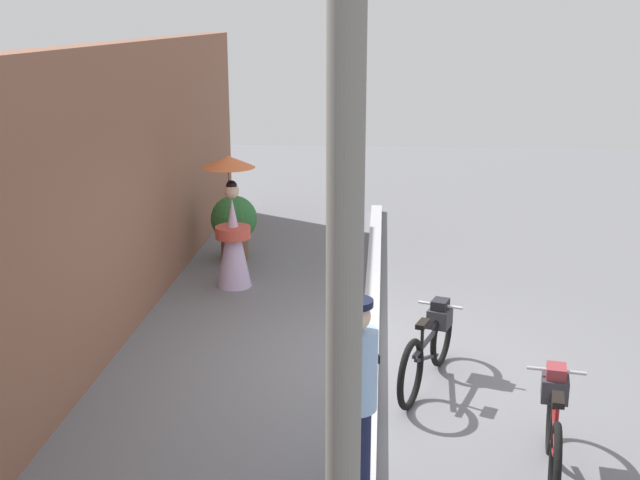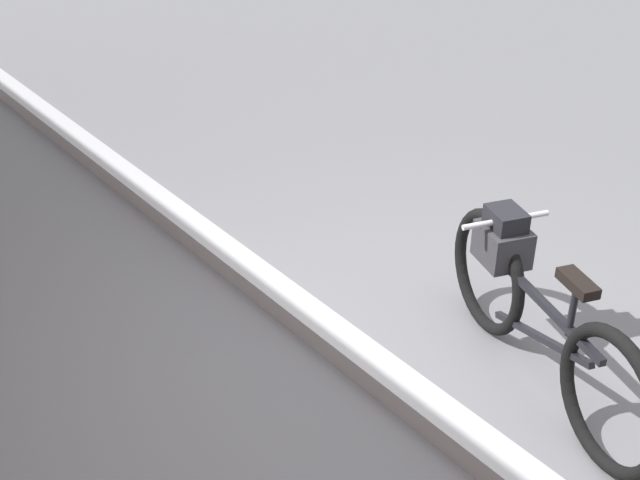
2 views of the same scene
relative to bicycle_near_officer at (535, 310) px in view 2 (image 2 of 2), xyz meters
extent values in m
plane|color=slate|center=(0.44, 0.62, -0.41)|extent=(30.00, 30.00, 0.00)
cube|color=#B2B2B7|center=(0.44, 0.62, -0.35)|extent=(14.00, 0.20, 0.12)
torus|color=black|center=(0.43, -0.15, -0.06)|extent=(0.68, 0.29, 0.69)
torus|color=black|center=(-0.59, 0.21, -0.06)|extent=(0.68, 0.29, 0.69)
cube|color=black|center=(-0.08, 0.03, 0.08)|extent=(0.87, 0.34, 0.04)
cube|color=black|center=(-0.08, 0.03, -0.11)|extent=(0.75, 0.30, 0.28)
cylinder|color=black|center=(-0.26, 0.09, 0.19)|extent=(0.03, 0.03, 0.28)
cube|color=black|center=(-0.26, 0.09, 0.33)|extent=(0.24, 0.16, 0.05)
cylinder|color=silver|center=(0.33, -0.12, 0.31)|extent=(0.19, 0.46, 0.03)
cube|color=#333338|center=(0.33, -0.12, 0.17)|extent=(0.32, 0.29, 0.20)
cube|color=black|center=(0.33, -0.12, 0.30)|extent=(0.24, 0.22, 0.14)
camera|label=1|loc=(-7.61, 0.52, 3.25)|focal=44.60mm
camera|label=2|loc=(-1.94, 2.86, 2.35)|focal=46.53mm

